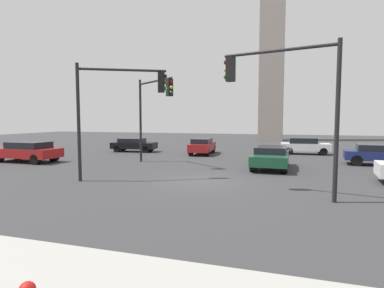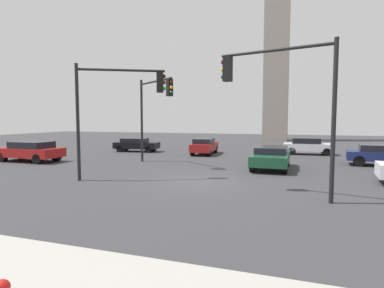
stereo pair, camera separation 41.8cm
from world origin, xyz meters
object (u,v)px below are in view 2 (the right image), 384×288
at_px(traffic_light_0, 118,98).
at_px(car_0, 204,146).
at_px(traffic_light_2, 279,87).
at_px(car_1, 271,157).
at_px(traffic_light_1, 154,102).
at_px(car_5, 136,144).
at_px(car_2, 308,146).
at_px(car_3, 384,155).
at_px(car_6, 30,151).

height_order(traffic_light_0, car_0, traffic_light_0).
bearing_deg(traffic_light_2, car_1, -71.30).
distance_m(traffic_light_0, traffic_light_1, 5.14).
distance_m(traffic_light_1, traffic_light_2, 10.19).
xyz_separation_m(traffic_light_0, car_5, (-5.62, 12.15, -3.37)).
height_order(traffic_light_0, car_5, traffic_light_0).
bearing_deg(traffic_light_0, car_1, 12.75).
xyz_separation_m(traffic_light_0, car_0, (0.95, 12.02, -3.31)).
relative_size(car_0, car_5, 1.01).
distance_m(car_2, car_3, 7.01).
height_order(car_2, car_5, car_2).
bearing_deg(car_1, traffic_light_0, -48.80).
bearing_deg(car_3, car_0, 172.85).
bearing_deg(car_0, traffic_light_2, -156.54).
bearing_deg(car_1, car_2, 166.01).
relative_size(car_2, car_6, 0.86).
distance_m(traffic_light_1, car_5, 9.34).
bearing_deg(car_1, car_3, 117.19).
bearing_deg(car_2, car_0, -165.73).
xyz_separation_m(traffic_light_2, car_3, (6.03, 10.14, -3.46)).
bearing_deg(traffic_light_2, traffic_light_1, -24.45).
relative_size(car_3, car_6, 0.96).
relative_size(car_0, car_2, 1.04).
bearing_deg(car_0, traffic_light_1, 164.74).
height_order(traffic_light_2, car_0, traffic_light_2).
xyz_separation_m(car_1, car_5, (-12.53, 6.35, -0.06)).
distance_m(car_1, car_2, 9.10).
bearing_deg(car_2, traffic_light_1, -138.71).
bearing_deg(traffic_light_0, car_6, 131.04).
relative_size(traffic_light_0, car_6, 1.19).
distance_m(car_2, car_5, 15.11).
distance_m(traffic_light_0, car_1, 9.61).
bearing_deg(traffic_light_2, car_3, -107.88).
distance_m(traffic_light_1, car_2, 14.02).
height_order(traffic_light_2, car_6, traffic_light_2).
relative_size(traffic_light_1, traffic_light_2, 0.99).
distance_m(traffic_light_1, car_0, 7.81).
height_order(traffic_light_0, car_1, traffic_light_0).
relative_size(car_2, car_3, 0.89).
xyz_separation_m(traffic_light_0, car_1, (6.91, 5.80, -3.31)).
bearing_deg(car_5, car_1, -33.05).
xyz_separation_m(traffic_light_0, traffic_light_1, (-0.49, 5.11, 0.03)).
distance_m(traffic_light_2, car_5, 19.02).
distance_m(traffic_light_2, car_1, 7.72).
bearing_deg(car_3, car_5, 176.86).
distance_m(traffic_light_2, car_0, 15.09).
height_order(traffic_light_1, car_5, traffic_light_1).
relative_size(traffic_light_2, car_6, 1.23).
bearing_deg(car_5, traffic_light_0, -71.36).
bearing_deg(traffic_light_2, car_6, -2.93).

